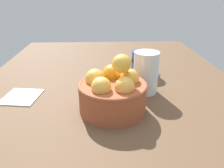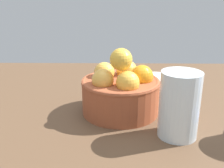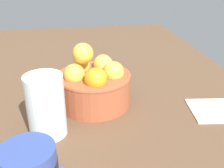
{
  "view_description": "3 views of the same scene",
  "coord_description": "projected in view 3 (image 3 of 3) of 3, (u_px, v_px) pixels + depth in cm",
  "views": [
    {
      "loc": [
        -46.94,
        2.1,
        27.91
      ],
      "look_at": [
        1.97,
        0.03,
        6.09
      ],
      "focal_mm": 35.54,
      "sensor_mm": 36.0,
      "label": 1
    },
    {
      "loc": [
        -0.99,
        -50.38,
        23.87
      ],
      "look_at": [
        -1.81,
        2.88,
        5.17
      ],
      "focal_mm": 41.63,
      "sensor_mm": 36.0,
      "label": 2
    },
    {
      "loc": [
        53.31,
        -5.28,
        30.26
      ],
      "look_at": [
        1.46,
        3.78,
        5.12
      ],
      "focal_mm": 43.57,
      "sensor_mm": 36.0,
      "label": 3
    }
  ],
  "objects": [
    {
      "name": "terracotta_bowl",
      "position": [
        94.0,
        84.0,
        0.59
      ],
      "size": [
        16.15,
        16.15,
        14.07
      ],
      "color": "#9E4C2D",
      "rests_on": "ground_plane"
    },
    {
      "name": "water_glass",
      "position": [
        46.0,
        106.0,
        0.48
      ],
      "size": [
        6.87,
        6.87,
        11.71
      ],
      "primitive_type": "cylinder",
      "color": "silver",
      "rests_on": "ground_plane"
    },
    {
      "name": "ground_plane",
      "position": [
        95.0,
        110.0,
        0.62
      ],
      "size": [
        143.59,
        80.44,
        3.75
      ],
      "primitive_type": "cube",
      "color": "brown"
    },
    {
      "name": "folded_napkin",
      "position": [
        213.0,
        110.0,
        0.58
      ],
      "size": [
        10.96,
        10.48,
        0.6
      ],
      "primitive_type": "cube",
      "rotation": [
        0.0,
        0.0,
        -0.14
      ],
      "color": "white",
      "rests_on": "ground_plane"
    }
  ]
}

